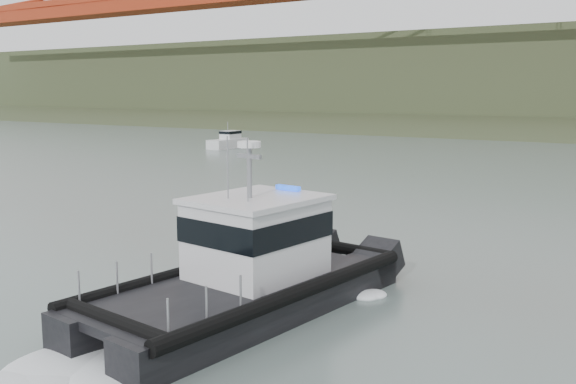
% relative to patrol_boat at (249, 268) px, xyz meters
% --- Properties ---
extents(ground, '(400.00, 400.00, 0.00)m').
position_rel_patrol_boat_xyz_m(ground, '(-2.27, -0.62, -1.29)').
color(ground, slate).
rests_on(ground, ground).
extents(patrol_boat, '(5.14, 11.02, 5.16)m').
position_rel_patrol_boat_xyz_m(patrol_boat, '(0.00, 0.00, 0.00)').
color(patrol_boat, black).
rests_on(patrol_boat, ground).
extents(motorboat, '(1.88, 5.57, 3.06)m').
position_rel_patrol_boat_xyz_m(motorboat, '(-34.17, 43.18, -0.53)').
color(motorboat, silver).
rests_on(motorboat, ground).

